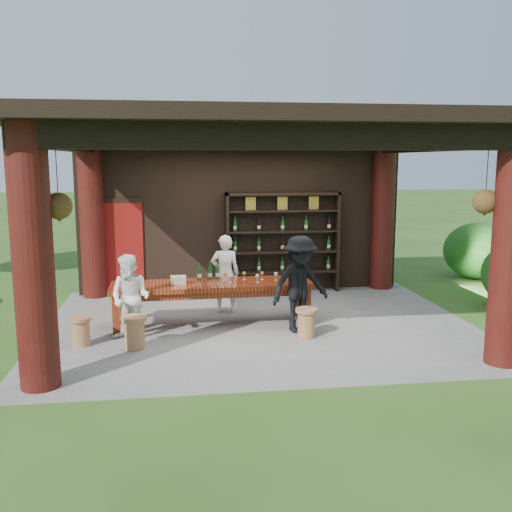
{
  "coord_description": "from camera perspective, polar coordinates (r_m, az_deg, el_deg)",
  "views": [
    {
      "loc": [
        -1.37,
        -9.6,
        2.84
      ],
      "look_at": [
        0.0,
        0.4,
        1.15
      ],
      "focal_mm": 40.0,
      "sensor_mm": 36.0,
      "label": 1
    }
  ],
  "objects": [
    {
      "name": "guest_man",
      "position": [
        9.53,
        4.41,
        -2.82
      ],
      "size": [
        1.19,
        0.92,
        1.62
      ],
      "primitive_type": "imported",
      "rotation": [
        0.0,
        0.0,
        0.34
      ],
      "color": "black",
      "rests_on": "ground"
    },
    {
      "name": "table_bottles",
      "position": [
        10.18,
        -4.73,
        -1.49
      ],
      "size": [
        0.41,
        0.13,
        0.31
      ],
      "color": "#194C1E",
      "rests_on": "tasting_table"
    },
    {
      "name": "host",
      "position": [
        10.76,
        -3.11,
        -1.77
      ],
      "size": [
        0.56,
        0.39,
        1.47
      ],
      "primitive_type": "imported",
      "rotation": [
        0.0,
        0.0,
        3.07
      ],
      "color": "white",
      "rests_on": "ground"
    },
    {
      "name": "tasting_table",
      "position": [
        9.96,
        -4.41,
        -3.32
      ],
      "size": [
        3.49,
        0.99,
        0.75
      ],
      "rotation": [
        0.0,
        0.0,
        0.03
      ],
      "color": "#5D180D",
      "rests_on": "ground"
    },
    {
      "name": "stool_far_left",
      "position": [
        9.3,
        -17.13,
        -7.14
      ],
      "size": [
        0.35,
        0.35,
        0.46
      ],
      "rotation": [
        0.0,
        0.0,
        0.35
      ],
      "color": "#98623D",
      "rests_on": "ground"
    },
    {
      "name": "table_glasses",
      "position": [
        10.03,
        -0.68,
        -2.08
      ],
      "size": [
        0.95,
        0.32,
        0.15
      ],
      "color": "silver",
      "rests_on": "tasting_table"
    },
    {
      "name": "stool_near_right",
      "position": [
        9.35,
        5.07,
        -6.59
      ],
      "size": [
        0.36,
        0.36,
        0.48
      ],
      "rotation": [
        0.0,
        0.0,
        0.38
      ],
      "color": "#98623D",
      "rests_on": "ground"
    },
    {
      "name": "ground",
      "position": [
        10.1,
        0.31,
        -6.82
      ],
      "size": [
        90.0,
        90.0,
        0.0
      ],
      "primitive_type": "plane",
      "color": "#2D5119",
      "rests_on": "ground"
    },
    {
      "name": "trees",
      "position": [
        12.08,
        17.73,
        11.56
      ],
      "size": [
        20.5,
        9.98,
        4.8
      ],
      "color": "#3F2819",
      "rests_on": "ground"
    },
    {
      "name": "pavilion",
      "position": [
        10.14,
        -0.09,
        5.5
      ],
      "size": [
        7.5,
        6.0,
        3.6
      ],
      "color": "slate",
      "rests_on": "ground"
    },
    {
      "name": "napkin_basket",
      "position": [
        9.86,
        -7.78,
        -2.4
      ],
      "size": [
        0.27,
        0.19,
        0.14
      ],
      "primitive_type": "cube",
      "rotation": [
        0.0,
        0.0,
        0.03
      ],
      "color": "#BF6672",
      "rests_on": "tasting_table"
    },
    {
      "name": "guest_woman",
      "position": [
        9.27,
        -12.44,
        -4.11
      ],
      "size": [
        0.83,
        0.75,
        1.39
      ],
      "primitive_type": "imported",
      "rotation": [
        0.0,
        0.0,
        -0.42
      ],
      "color": "white",
      "rests_on": "ground"
    },
    {
      "name": "shrubs",
      "position": [
        10.72,
        10.89,
        -2.95
      ],
      "size": [
        15.89,
        8.37,
        1.36
      ],
      "color": "#194C14",
      "rests_on": "ground"
    },
    {
      "name": "stool_near_left",
      "position": [
        8.94,
        -12.06,
        -7.41
      ],
      "size": [
        0.39,
        0.39,
        0.51
      ],
      "rotation": [
        0.0,
        0.0,
        0.1
      ],
      "color": "#98623D",
      "rests_on": "ground"
    },
    {
      "name": "wine_shelf",
      "position": [
        12.38,
        2.67,
        1.37
      ],
      "size": [
        2.47,
        0.38,
        2.17
      ],
      "color": "black",
      "rests_on": "ground"
    }
  ]
}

